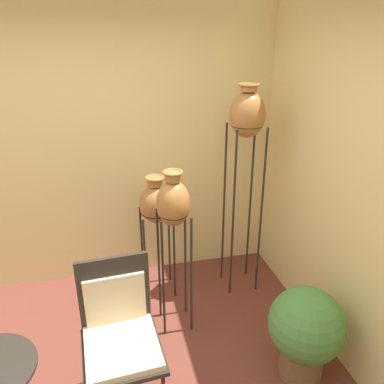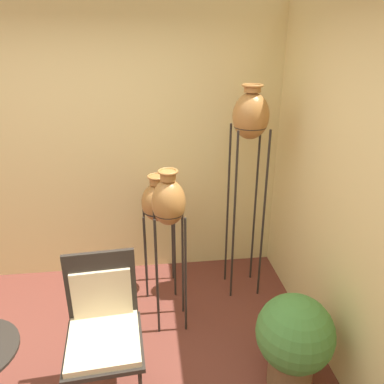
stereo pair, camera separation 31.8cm
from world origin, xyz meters
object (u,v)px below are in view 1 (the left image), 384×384
vase_stand_tall (247,121)px  potted_plant (305,330)px  vase_stand_medium (173,207)px  chair (119,329)px  vase_stand_short (156,205)px

vase_stand_tall → potted_plant: 1.70m
potted_plant → vase_stand_medium: bearing=136.8°
chair → potted_plant: bearing=-8.4°
vase_stand_short → chair: size_ratio=1.14×
vase_stand_medium → potted_plant: bearing=-43.2°
vase_stand_short → potted_plant: size_ratio=1.64×
vase_stand_short → potted_plant: vase_stand_short is taller
vase_stand_tall → chair: vase_stand_tall is taller
vase_stand_tall → potted_plant: vase_stand_tall is taller
vase_stand_tall → vase_stand_short: size_ratio=1.65×
vase_stand_tall → chair: size_ratio=1.89×
vase_stand_medium → chair: size_ratio=1.35×
vase_stand_tall → vase_stand_short: 1.09m
vase_stand_medium → chair: (-0.48, -0.65, -0.51)m
vase_stand_medium → vase_stand_short: (-0.07, 0.50, -0.20)m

